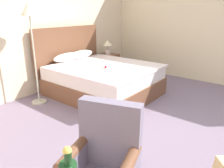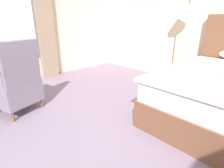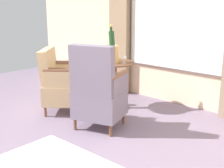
{
  "view_description": "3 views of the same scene",
  "coord_description": "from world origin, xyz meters",
  "px_view_note": "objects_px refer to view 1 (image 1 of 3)",
  "views": [
    {
      "loc": [
        -2.59,
        -1.08,
        1.69
      ],
      "look_at": [
        -0.54,
        0.55,
        0.82
      ],
      "focal_mm": 35.0,
      "sensor_mm": 36.0,
      "label": 1
    },
    {
      "loc": [
        1.05,
        -0.75,
        1.25
      ],
      "look_at": [
        -0.41,
        0.64,
        0.52
      ],
      "focal_mm": 28.0,
      "sensor_mm": 36.0,
      "label": 2
    },
    {
      "loc": [
        0.99,
        2.32,
        1.49
      ],
      "look_at": [
        -0.78,
        0.73,
        0.85
      ],
      "focal_mm": 50.0,
      "sensor_mm": 36.0,
      "label": 3
    }
  ],
  "objects_px": {
    "bed": "(101,77)",
    "floor_lamp_brass": "(30,21)",
    "nightstand": "(108,66)",
    "bedside_lamp": "(108,45)"
  },
  "relations": [
    {
      "from": "bed",
      "to": "floor_lamp_brass",
      "type": "height_order",
      "value": "floor_lamp_brass"
    },
    {
      "from": "nightstand",
      "to": "floor_lamp_brass",
      "type": "distance_m",
      "value": 2.5
    },
    {
      "from": "bedside_lamp",
      "to": "floor_lamp_brass",
      "type": "bearing_deg",
      "value": -178.13
    },
    {
      "from": "floor_lamp_brass",
      "to": "nightstand",
      "type": "bearing_deg",
      "value": 1.87
    },
    {
      "from": "nightstand",
      "to": "floor_lamp_brass",
      "type": "xyz_separation_m",
      "value": [
        -2.19,
        -0.07,
        1.21
      ]
    },
    {
      "from": "bed",
      "to": "bedside_lamp",
      "type": "bearing_deg",
      "value": 32.41
    },
    {
      "from": "bedside_lamp",
      "to": "bed",
      "type": "bearing_deg",
      "value": -147.59
    },
    {
      "from": "floor_lamp_brass",
      "to": "bed",
      "type": "bearing_deg",
      "value": -27.94
    },
    {
      "from": "bed",
      "to": "bedside_lamp",
      "type": "height_order",
      "value": "bed"
    },
    {
      "from": "bedside_lamp",
      "to": "floor_lamp_brass",
      "type": "height_order",
      "value": "floor_lamp_brass"
    }
  ]
}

